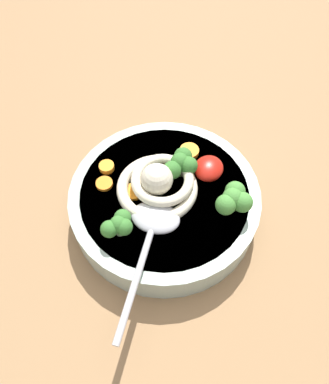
% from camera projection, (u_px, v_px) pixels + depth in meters
% --- Properties ---
extents(table_slab, '(1.33, 1.33, 0.04)m').
position_uv_depth(table_slab, '(154.00, 200.00, 0.54)').
color(table_slab, '#936D47').
rests_on(table_slab, ground).
extents(soup_bowl, '(0.25, 0.25, 0.05)m').
position_uv_depth(soup_bowl, '(164.00, 201.00, 0.49)').
color(soup_bowl, '#9EB2A3').
rests_on(soup_bowl, table_slab).
extents(noodle_pile, '(0.11, 0.11, 0.05)m').
position_uv_depth(noodle_pile, '(159.00, 184.00, 0.46)').
color(noodle_pile, beige).
rests_on(noodle_pile, soup_bowl).
extents(soup_spoon, '(0.18, 0.07, 0.02)m').
position_uv_depth(soup_spoon, '(152.00, 227.00, 0.43)').
color(soup_spoon, '#B7B7BC').
rests_on(soup_spoon, soup_bowl).
extents(chili_sauce_dollop, '(0.04, 0.04, 0.02)m').
position_uv_depth(chili_sauce_dollop, '(209.00, 168.00, 0.48)').
color(chili_sauce_dollop, '#B2190F').
rests_on(chili_sauce_dollop, soup_bowl).
extents(broccoli_floret_rear, '(0.05, 0.04, 0.04)m').
position_uv_depth(broccoli_floret_rear, '(234.00, 199.00, 0.43)').
color(broccoli_floret_rear, '#7A9E60').
rests_on(broccoli_floret_rear, soup_bowl).
extents(broccoli_floret_beside_noodles, '(0.05, 0.04, 0.04)m').
position_uv_depth(broccoli_floret_beside_noodles, '(181.00, 163.00, 0.46)').
color(broccoli_floret_beside_noodles, '#7A9E60').
rests_on(broccoli_floret_beside_noodles, soup_bowl).
extents(broccoli_floret_front, '(0.04, 0.03, 0.03)m').
position_uv_depth(broccoli_floret_front, '(117.00, 224.00, 0.42)').
color(broccoli_floret_front, '#7A9E60').
rests_on(broccoli_floret_front, soup_bowl).
extents(carrot_slice_center, '(0.03, 0.03, 0.00)m').
position_uv_depth(carrot_slice_center, '(134.00, 192.00, 0.47)').
color(carrot_slice_center, orange).
rests_on(carrot_slice_center, soup_bowl).
extents(carrot_slice_far, '(0.02, 0.02, 0.00)m').
position_uv_depth(carrot_slice_far, '(104.00, 184.00, 0.47)').
color(carrot_slice_far, orange).
rests_on(carrot_slice_far, soup_bowl).
extents(carrot_slice_left, '(0.03, 0.03, 0.01)m').
position_uv_depth(carrot_slice_left, '(189.00, 151.00, 0.50)').
color(carrot_slice_left, orange).
rests_on(carrot_slice_left, soup_bowl).
extents(carrot_slice_extra_a, '(0.02, 0.02, 0.01)m').
position_uv_depth(carrot_slice_extra_a, '(107.00, 167.00, 0.49)').
color(carrot_slice_extra_a, orange).
rests_on(carrot_slice_extra_a, soup_bowl).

